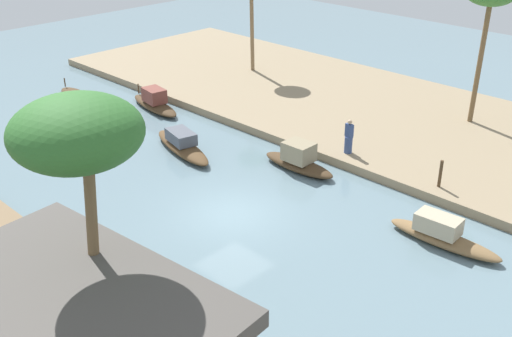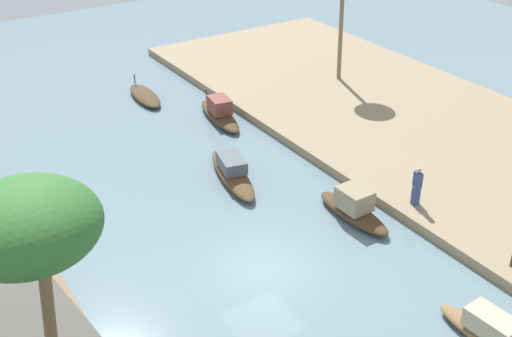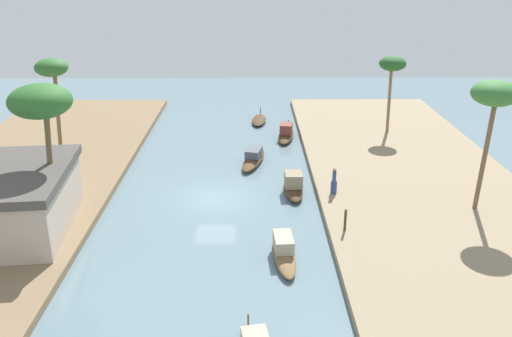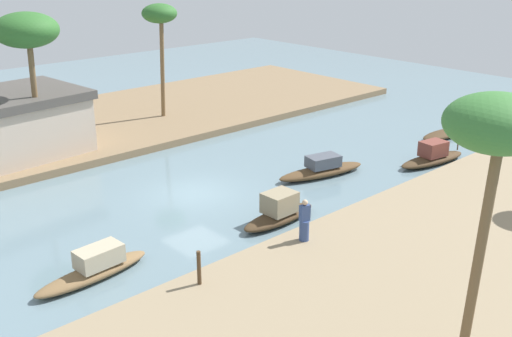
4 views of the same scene
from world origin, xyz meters
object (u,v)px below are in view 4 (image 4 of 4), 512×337
at_px(palm_tree_right_tall, 160,17).
at_px(riverside_building, 5,125).
at_px(palm_tree_left_near, 497,130).
at_px(mooring_post, 199,268).
at_px(sampan_near_left_bank, 445,134).
at_px(sampan_midstream, 322,169).
at_px(sampan_upstream_small, 433,156).
at_px(person_on_near_bank, 304,223).
at_px(sampan_with_red_awning, 279,212).
at_px(palm_tree_right_short, 26,32).
at_px(sampan_open_hull, 95,268).

relative_size(palm_tree_right_tall, riverside_building, 0.86).
xyz_separation_m(palm_tree_left_near, riverside_building, (-2.40, 25.47, -4.89)).
height_order(mooring_post, riverside_building, riverside_building).
bearing_deg(sampan_near_left_bank, sampan_midstream, -177.82).
distance_m(sampan_upstream_small, person_on_near_bank, 12.45).
relative_size(mooring_post, riverside_building, 0.14).
xyz_separation_m(sampan_midstream, sampan_near_left_bank, (10.57, -0.55, -0.18)).
relative_size(sampan_with_red_awning, sampan_upstream_small, 0.84).
distance_m(sampan_midstream, palm_tree_right_short, 16.15).
height_order(sampan_midstream, riverside_building, riverside_building).
distance_m(sampan_midstream, sampan_upstream_small, 6.41).
bearing_deg(person_on_near_bank, sampan_open_hull, 166.27).
height_order(person_on_near_bank, palm_tree_right_tall, palm_tree_right_tall).
distance_m(sampan_open_hull, palm_tree_right_tall, 20.99).
height_order(palm_tree_right_tall, palm_tree_right_short, palm_tree_right_short).
distance_m(sampan_near_left_bank, palm_tree_left_near, 23.80).
bearing_deg(sampan_midstream, sampan_with_red_awning, -142.24).
bearing_deg(palm_tree_left_near, sampan_upstream_small, 35.07).
distance_m(sampan_with_red_awning, mooring_post, 6.37).
bearing_deg(sampan_near_left_bank, mooring_post, -163.94).
distance_m(sampan_upstream_small, riverside_building, 22.84).
relative_size(sampan_midstream, palm_tree_right_short, 0.67).
bearing_deg(palm_tree_right_tall, riverside_building, -174.38).
height_order(sampan_midstream, person_on_near_bank, person_on_near_bank).
bearing_deg(sampan_upstream_small, palm_tree_left_near, -136.20).
bearing_deg(palm_tree_right_short, sampan_open_hull, -105.83).
distance_m(sampan_with_red_awning, sampan_midstream, 5.97).
bearing_deg(sampan_upstream_small, mooring_post, -164.47).
xyz_separation_m(palm_tree_right_tall, palm_tree_right_short, (-9.61, -2.80, 0.21)).
bearing_deg(palm_tree_left_near, sampan_with_red_awning, 72.83).
bearing_deg(sampan_upstream_small, palm_tree_right_short, 147.86).
bearing_deg(sampan_midstream, riverside_building, 144.29).
bearing_deg(palm_tree_left_near, palm_tree_right_tall, 72.59).
height_order(mooring_post, palm_tree_right_tall, palm_tree_right_tall).
bearing_deg(sampan_open_hull, person_on_near_bank, -30.24).
relative_size(mooring_post, palm_tree_right_tall, 0.17).
height_order(sampan_with_red_awning, riverside_building, riverside_building).
relative_size(mooring_post, palm_tree_left_near, 0.16).
bearing_deg(person_on_near_bank, sampan_upstream_small, 22.76).
distance_m(sampan_open_hull, palm_tree_left_near, 14.05).
xyz_separation_m(sampan_open_hull, palm_tree_left_near, (4.78, -11.44, 6.61)).
xyz_separation_m(palm_tree_left_near, palm_tree_right_tall, (8.32, 26.53, -0.19)).
distance_m(sampan_midstream, sampan_near_left_bank, 10.59).
bearing_deg(palm_tree_left_near, sampan_open_hull, 112.67).
relative_size(sampan_midstream, person_on_near_bank, 3.04).
height_order(sampan_upstream_small, person_on_near_bank, person_on_near_bank).
bearing_deg(sampan_midstream, palm_tree_right_tall, 104.42).
xyz_separation_m(palm_tree_right_short, riverside_building, (-1.11, 1.74, -4.91)).
distance_m(sampan_with_red_awning, sampan_open_hull, 8.05).
height_order(sampan_near_left_bank, palm_tree_left_near, palm_tree_left_near).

